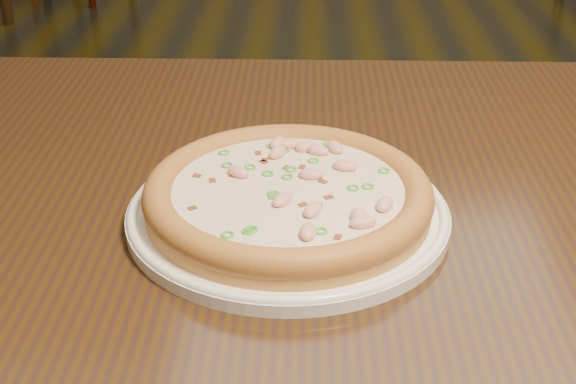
{
  "coord_description": "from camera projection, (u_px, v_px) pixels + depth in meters",
  "views": [
    {
      "loc": [
        -0.39,
        -0.88,
        1.13
      ],
      "look_at": [
        -0.4,
        -0.23,
        0.78
      ],
      "focal_mm": 50.0,
      "sensor_mm": 36.0,
      "label": 1
    }
  ],
  "objects": [
    {
      "name": "pizza",
      "position": [
        288.0,
        195.0,
        0.74
      ],
      "size": [
        0.27,
        0.27,
        0.03
      ],
      "color": "#C9874C",
      "rests_on": "plate"
    },
    {
      "name": "hero_table",
      "position": [
        403.0,
        278.0,
        0.84
      ],
      "size": [
        1.2,
        0.8,
        0.75
      ],
      "color": "black",
      "rests_on": "ground"
    },
    {
      "name": "plate",
      "position": [
        288.0,
        212.0,
        0.75
      ],
      "size": [
        0.3,
        0.3,
        0.02
      ],
      "color": "white",
      "rests_on": "hero_table"
    }
  ]
}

